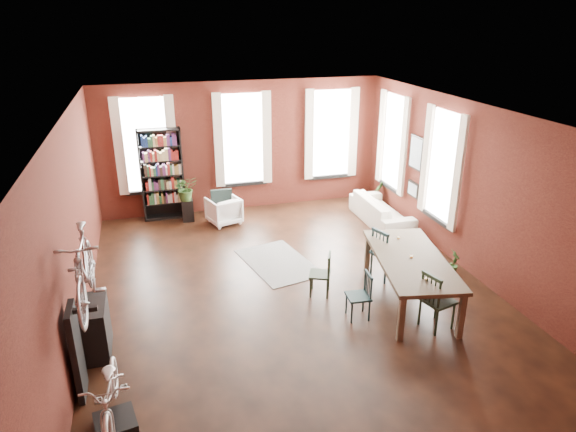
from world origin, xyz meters
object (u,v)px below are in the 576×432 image
object	(u,v)px
dining_chair_a	(358,296)
dining_chair_c	(438,300)
white_armchair	(224,209)
console_table	(94,328)
plant_stand	(188,210)
dining_chair_b	(320,274)
dining_table	(409,280)
bike_trainer	(115,424)
cream_sofa	(382,206)
dining_chair_d	(386,253)
bicycle_floor	(107,369)
bookshelf	(162,175)

from	to	relation	value
dining_chair_a	dining_chair_c	distance (m)	1.25
white_armchair	console_table	bearing A→B (deg)	42.22
plant_stand	dining_chair_b	bearing A→B (deg)	-65.10
dining_table	bike_trainer	distance (m)	5.13
dining_table	white_armchair	size ratio (longest dim) A/B	3.44
cream_sofa	dining_chair_b	bearing A→B (deg)	138.13
dining_chair_d	console_table	world-z (taller)	dining_chair_d
dining_chair_a	white_armchair	size ratio (longest dim) A/B	1.11
dining_chair_d	bicycle_floor	distance (m)	5.51
dining_chair_c	white_armchair	world-z (taller)	dining_chair_c
dining_chair_c	bicycle_floor	xyz separation A→B (m)	(-4.86, -0.92, 0.41)
dining_chair_c	bookshelf	size ratio (longest dim) A/B	0.44
bookshelf	bike_trainer	size ratio (longest dim) A/B	4.64
dining_chair_c	bookshelf	bearing A→B (deg)	18.09
white_armchair	cream_sofa	world-z (taller)	cream_sofa
dining_table	bookshelf	xyz separation A→B (m)	(-3.84, 5.14, 0.68)
bike_trainer	dining_chair_a	bearing A→B (deg)	21.45
bookshelf	console_table	size ratio (longest dim) A/B	2.75
cream_sofa	dining_chair_c	bearing A→B (deg)	166.10
dining_table	cream_sofa	xyz separation A→B (m)	(1.11, 3.44, -0.01)
dining_chair_d	dining_chair_a	bearing A→B (deg)	118.64
bike_trainer	dining_chair_b	bearing A→B (deg)	34.71
dining_chair_a	bike_trainer	world-z (taller)	dining_chair_a
console_table	dining_table	bearing A→B (deg)	0.71
dining_chair_a	dining_chair_c	bearing A→B (deg)	66.07
bookshelf	console_table	world-z (taller)	bookshelf
dining_table	cream_sofa	bearing A→B (deg)	83.11
bicycle_floor	dining_chair_a	bearing A→B (deg)	22.97
bookshelf	bicycle_floor	world-z (taller)	bookshelf
dining_chair_d	console_table	bearing A→B (deg)	81.69
dining_chair_a	plant_stand	world-z (taller)	dining_chair_a
dining_chair_b	bicycle_floor	xyz separation A→B (m)	(-3.41, -2.39, 0.50)
dining_chair_d	dining_chair_b	bearing A→B (deg)	81.64
dining_table	cream_sofa	size ratio (longest dim) A/B	1.18
dining_chair_b	bookshelf	distance (m)	5.17
bookshelf	plant_stand	bearing A→B (deg)	-34.09
plant_stand	dining_chair_d	bearing A→B (deg)	-49.44
console_table	plant_stand	distance (m)	5.17
cream_sofa	white_armchair	bearing A→B (deg)	75.16
dining_chair_a	dining_chair_c	xyz separation A→B (m)	(1.10, -0.59, 0.09)
dining_chair_c	white_armchair	distance (m)	5.83
dining_chair_d	dining_table	bearing A→B (deg)	161.05
dining_table	bicycle_floor	size ratio (longest dim) A/B	1.62
dining_table	bookshelf	size ratio (longest dim) A/B	1.11
white_armchair	console_table	size ratio (longest dim) A/B	0.89
bookshelf	console_table	bearing A→B (deg)	-103.83
dining_chair_b	dining_chair_c	bearing A→B (deg)	69.11
console_table	plant_stand	world-z (taller)	console_table
dining_chair_c	cream_sofa	world-z (taller)	dining_chair_c
cream_sofa	bike_trainer	size ratio (longest dim) A/B	4.39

